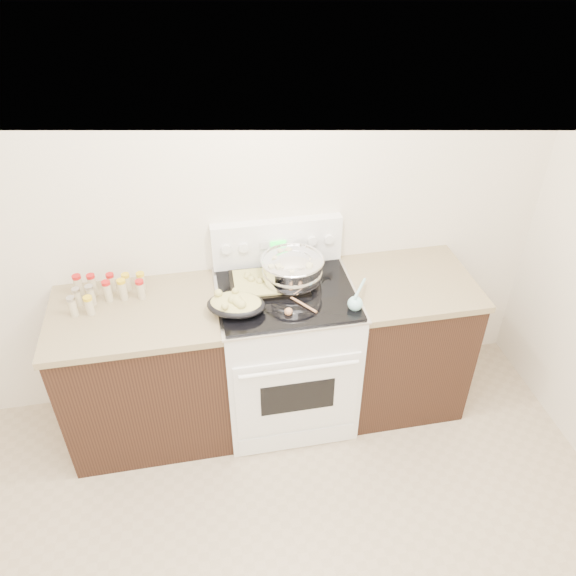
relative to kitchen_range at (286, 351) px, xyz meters
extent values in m
cube|color=white|center=(-0.35, 0.35, 0.86)|extent=(4.00, 0.05, 2.70)
cube|color=black|center=(-0.83, 0.01, -0.05)|extent=(0.90, 0.64, 0.88)
cube|color=brown|center=(-0.83, 0.01, 0.41)|extent=(0.93, 0.67, 0.04)
cube|color=black|center=(0.73, 0.01, -0.05)|extent=(0.70, 0.64, 0.88)
cube|color=brown|center=(0.73, 0.01, 0.41)|extent=(0.73, 0.67, 0.04)
cube|color=white|center=(0.00, 0.00, -0.03)|extent=(0.76, 0.66, 0.92)
cube|color=white|center=(0.00, -0.34, -0.04)|extent=(0.70, 0.01, 0.55)
cube|color=black|center=(0.00, -0.35, -0.04)|extent=(0.42, 0.01, 0.22)
cylinder|color=white|center=(0.00, -0.38, 0.21)|extent=(0.65, 0.02, 0.02)
cube|color=white|center=(0.00, -0.34, -0.41)|extent=(0.70, 0.01, 0.14)
cube|color=silver|center=(0.00, 0.00, 0.44)|extent=(0.78, 0.68, 0.01)
cube|color=black|center=(0.00, 0.00, 0.45)|extent=(0.74, 0.64, 0.01)
cube|color=white|center=(0.00, 0.29, 0.59)|extent=(0.76, 0.07, 0.28)
cylinder|color=white|center=(-0.30, 0.24, 0.61)|extent=(0.06, 0.02, 0.06)
cylinder|color=white|center=(-0.20, 0.24, 0.61)|extent=(0.06, 0.02, 0.06)
cylinder|color=white|center=(0.20, 0.24, 0.61)|extent=(0.06, 0.02, 0.06)
cylinder|color=white|center=(0.30, 0.24, 0.61)|extent=(0.06, 0.02, 0.06)
cube|color=#19E533|center=(0.00, 0.25, 0.61)|extent=(0.09, 0.00, 0.04)
cube|color=silver|center=(-0.08, 0.25, 0.61)|extent=(0.05, 0.00, 0.05)
cube|color=silver|center=(0.08, 0.25, 0.61)|extent=(0.05, 0.00, 0.05)
ellipsoid|color=silver|center=(0.05, 0.07, 0.52)|extent=(0.45, 0.45, 0.21)
cylinder|color=silver|center=(0.05, 0.07, 0.46)|extent=(0.19, 0.19, 0.01)
torus|color=silver|center=(0.05, 0.07, 0.61)|extent=(0.36, 0.36, 0.02)
cylinder|color=silver|center=(0.05, 0.07, 0.55)|extent=(0.33, 0.33, 0.12)
cylinder|color=brown|center=(0.05, 0.07, 0.59)|extent=(0.31, 0.31, 0.00)
cube|color=beige|center=(-0.08, 0.03, 0.60)|extent=(0.03, 0.03, 0.02)
cube|color=beige|center=(-0.02, 0.01, 0.60)|extent=(0.04, 0.04, 0.03)
cube|color=beige|center=(0.00, 0.18, 0.60)|extent=(0.03, 0.03, 0.02)
cube|color=beige|center=(0.05, 0.16, 0.60)|extent=(0.03, 0.03, 0.02)
cube|color=beige|center=(0.07, 0.06, 0.60)|extent=(0.04, 0.04, 0.03)
cube|color=beige|center=(-0.04, 0.11, 0.60)|extent=(0.04, 0.04, 0.02)
cube|color=beige|center=(0.06, 0.08, 0.60)|extent=(0.04, 0.04, 0.02)
cube|color=beige|center=(0.03, 0.14, 0.60)|extent=(0.03, 0.03, 0.02)
cube|color=beige|center=(-0.01, 0.08, 0.60)|extent=(0.03, 0.03, 0.02)
cube|color=beige|center=(0.13, 0.00, 0.60)|extent=(0.04, 0.04, 0.03)
cube|color=beige|center=(0.13, 0.01, 0.60)|extent=(0.03, 0.03, 0.02)
cube|color=beige|center=(0.12, -0.01, 0.60)|extent=(0.03, 0.03, 0.02)
cube|color=beige|center=(0.02, -0.04, 0.60)|extent=(0.03, 0.03, 0.02)
cube|color=beige|center=(0.14, 0.06, 0.60)|extent=(0.03, 0.03, 0.02)
cube|color=beige|center=(-0.04, 0.02, 0.60)|extent=(0.04, 0.04, 0.03)
cube|color=beige|center=(0.01, 0.05, 0.60)|extent=(0.04, 0.04, 0.03)
cube|color=beige|center=(0.05, 0.18, 0.60)|extent=(0.04, 0.04, 0.03)
ellipsoid|color=black|center=(-0.29, -0.13, 0.49)|extent=(0.36, 0.30, 0.08)
ellipsoid|color=tan|center=(-0.29, -0.13, 0.51)|extent=(0.32, 0.27, 0.06)
sphere|color=tan|center=(-0.35, -0.19, 0.54)|extent=(0.04, 0.04, 0.04)
sphere|color=tan|center=(-0.29, -0.07, 0.54)|extent=(0.04, 0.04, 0.04)
sphere|color=tan|center=(-0.29, -0.14, 0.54)|extent=(0.05, 0.05, 0.05)
sphere|color=tan|center=(-0.28, -0.17, 0.54)|extent=(0.05, 0.05, 0.05)
sphere|color=tan|center=(-0.27, -0.19, 0.54)|extent=(0.05, 0.05, 0.05)
sphere|color=tan|center=(-0.31, -0.14, 0.54)|extent=(0.06, 0.06, 0.06)
sphere|color=tan|center=(-0.29, -0.15, 0.54)|extent=(0.06, 0.06, 0.06)
sphere|color=tan|center=(-0.38, -0.07, 0.54)|extent=(0.04, 0.04, 0.04)
cube|color=black|center=(-0.09, 0.07, 0.46)|extent=(0.44, 0.32, 0.02)
cube|color=tan|center=(-0.09, 0.07, 0.48)|extent=(0.40, 0.27, 0.02)
sphere|color=tan|center=(-0.20, 0.12, 0.49)|extent=(0.03, 0.03, 0.03)
sphere|color=tan|center=(-0.18, 0.09, 0.49)|extent=(0.04, 0.04, 0.04)
sphere|color=tan|center=(0.01, 0.10, 0.49)|extent=(0.04, 0.04, 0.04)
sphere|color=tan|center=(0.02, -0.01, 0.49)|extent=(0.03, 0.03, 0.03)
sphere|color=tan|center=(-0.10, 0.13, 0.49)|extent=(0.03, 0.03, 0.03)
sphere|color=tan|center=(-0.20, 0.14, 0.49)|extent=(0.04, 0.04, 0.04)
sphere|color=tan|center=(-0.18, 0.10, 0.49)|extent=(0.03, 0.03, 0.03)
sphere|color=tan|center=(-0.12, 0.10, 0.49)|extent=(0.04, 0.04, 0.04)
sphere|color=tan|center=(-0.02, 0.08, 0.49)|extent=(0.04, 0.04, 0.04)
sphere|color=tan|center=(-0.14, 0.06, 0.49)|extent=(0.04, 0.04, 0.04)
cylinder|color=tan|center=(0.04, -0.11, 0.46)|extent=(0.18, 0.24, 0.01)
sphere|color=tan|center=(-0.03, -0.20, 0.47)|extent=(0.04, 0.04, 0.04)
sphere|color=#95D6DF|center=(0.33, -0.22, 0.48)|extent=(0.08, 0.08, 0.08)
cylinder|color=#95D6DF|center=(0.38, -0.13, 0.51)|extent=(0.14, 0.24, 0.07)
cylinder|color=#BFB28C|center=(-1.13, 0.21, 0.48)|extent=(0.05, 0.05, 0.11)
cylinder|color=#B21414|center=(-1.13, 0.21, 0.55)|extent=(0.05, 0.05, 0.02)
cylinder|color=#BFB28C|center=(-1.05, 0.20, 0.49)|extent=(0.04, 0.04, 0.11)
cylinder|color=#B21414|center=(-1.05, 0.20, 0.55)|extent=(0.05, 0.05, 0.02)
cylinder|color=#BFB28C|center=(-0.95, 0.21, 0.48)|extent=(0.04, 0.04, 0.09)
cylinder|color=#B21414|center=(-0.95, 0.21, 0.53)|extent=(0.04, 0.04, 0.02)
cylinder|color=#BFB28C|center=(-0.87, 0.21, 0.47)|extent=(0.04, 0.04, 0.09)
cylinder|color=gold|center=(-0.87, 0.21, 0.53)|extent=(0.04, 0.04, 0.02)
cylinder|color=#BFB28C|center=(-0.79, 0.20, 0.47)|extent=(0.04, 0.04, 0.09)
cylinder|color=gold|center=(-0.79, 0.20, 0.53)|extent=(0.05, 0.05, 0.02)
cylinder|color=#BFB28C|center=(-1.12, 0.11, 0.47)|extent=(0.04, 0.04, 0.09)
cylinder|color=#B2B2B7|center=(-1.12, 0.11, 0.53)|extent=(0.04, 0.04, 0.02)
cylinder|color=#BFB28C|center=(-1.05, 0.11, 0.48)|extent=(0.04, 0.04, 0.10)
cylinder|color=#B2B2B7|center=(-1.05, 0.11, 0.54)|extent=(0.05, 0.05, 0.02)
cylinder|color=#BFB28C|center=(-0.96, 0.12, 0.48)|extent=(0.04, 0.04, 0.11)
cylinder|color=#B21414|center=(-0.96, 0.12, 0.55)|extent=(0.05, 0.05, 0.02)
cylinder|color=#BFB28C|center=(-0.88, 0.12, 0.48)|extent=(0.05, 0.05, 0.11)
cylinder|color=gold|center=(-0.88, 0.12, 0.55)|extent=(0.05, 0.05, 0.02)
cylinder|color=#BFB28C|center=(-0.79, 0.11, 0.48)|extent=(0.04, 0.04, 0.10)
cylinder|color=#B21414|center=(-0.79, 0.11, 0.54)|extent=(0.05, 0.05, 0.02)
cylinder|color=#BFB28C|center=(-1.14, 0.02, 0.48)|extent=(0.04, 0.04, 0.10)
cylinder|color=#B2B2B7|center=(-1.14, 0.02, 0.54)|extent=(0.04, 0.04, 0.02)
cylinder|color=#BFB28C|center=(-1.05, 0.02, 0.48)|extent=(0.04, 0.04, 0.09)
cylinder|color=gold|center=(-1.05, 0.02, 0.53)|extent=(0.05, 0.05, 0.02)
camera|label=1|loc=(-0.46, -2.47, 2.30)|focal=35.00mm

